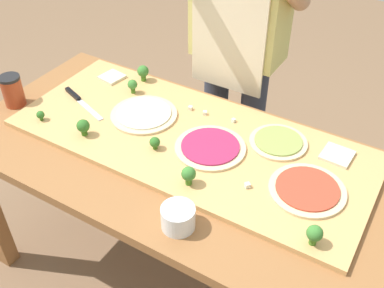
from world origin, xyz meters
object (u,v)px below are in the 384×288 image
broccoli_floret_front_mid (133,85)px  cheese_crumble_c (190,108)px  pizza_whole_tomato_red (307,189)px  pizza_slice_near_right (112,77)px  cook_center (238,36)px  cheese_crumble_d (234,120)px  pizza_whole_pesto_green (278,142)px  broccoli_floret_center_left (315,234)px  pizza_whole_cheese_artichoke (144,114)px  broccoli_floret_back_left (155,142)px  cheese_crumble_b (205,113)px  chefs_knife (78,99)px  prep_table (174,171)px  broccoli_floret_front_left (189,174)px  broccoli_floret_back_mid (83,126)px  sauce_jar (13,91)px  broccoli_floret_front_right (143,72)px  pizza_slice_near_left (337,155)px  cheese_crumble_a (247,185)px  broccoli_floret_center_right (41,115)px  pizza_whole_beet_magenta (210,147)px

broccoli_floret_front_mid → cheese_crumble_c: (0.28, 0.02, -0.03)m
pizza_whole_tomato_red → cheese_crumble_c: (-0.58, 0.21, 0.00)m
pizza_slice_near_right → cook_center: bearing=33.7°
cheese_crumble_d → pizza_whole_pesto_green: bearing=-9.7°
pizza_slice_near_right → broccoli_floret_center_left: bearing=-21.6°
pizza_whole_cheese_artichoke → broccoli_floret_back_left: broccoli_floret_back_left is taller
pizza_whole_cheese_artichoke → broccoli_floret_center_left: size_ratio=3.85×
cheese_crumble_c → cheese_crumble_b: bearing=0.7°
chefs_knife → prep_table: bearing=-6.1°
broccoli_floret_back_left → broccoli_floret_front_left: bearing=-25.3°
broccoli_floret_front_left → broccoli_floret_back_mid: bearing=177.1°
broccoli_floret_back_left → broccoli_floret_front_left: (0.21, -0.10, 0.01)m
sauce_jar → cook_center: size_ratio=0.08×
broccoli_floret_front_right → broccoli_floret_front_left: 0.71m
broccoli_floret_front_mid → pizza_slice_near_right: bearing=162.5°
pizza_slice_near_right → cook_center: 0.60m
broccoli_floret_front_left → cheese_crumble_b: size_ratio=4.56×
broccoli_floret_front_left → cheese_crumble_d: bearing=94.4°
broccoli_floret_front_right → pizza_slice_near_left: bearing=-4.3°
pizza_whole_pesto_green → broccoli_floret_front_mid: (-0.68, 0.00, 0.03)m
prep_table → broccoli_floret_center_left: size_ratio=23.32×
pizza_whole_cheese_artichoke → broccoli_floret_center_left: (0.81, -0.27, 0.04)m
pizza_whole_pesto_green → cheese_crumble_c: same height
broccoli_floret_front_left → cheese_crumble_b: 0.41m
cheese_crumble_a → cheese_crumble_c: size_ratio=1.04×
pizza_whole_cheese_artichoke → broccoli_floret_back_mid: broccoli_floret_back_mid is taller
pizza_whole_pesto_green → sauce_jar: sauce_jar is taller
broccoli_floret_center_right → cheese_crumble_b: 0.66m
pizza_whole_cheese_artichoke → broccoli_floret_back_left: size_ratio=5.43×
broccoli_floret_front_mid → broccoli_floret_back_left: 0.40m
broccoli_floret_center_right → cheese_crumble_b: bearing=34.1°
pizza_whole_beet_magenta → broccoli_floret_front_left: broccoli_floret_front_left is taller
broccoli_floret_back_mid → cheese_crumble_c: broccoli_floret_back_mid is taller
chefs_knife → cheese_crumble_c: 0.48m
broccoli_floret_back_mid → cook_center: cook_center is taller
pizza_whole_beet_magenta → pizza_slice_near_right: bearing=161.6°
broccoli_floret_front_mid → sauce_jar: (-0.40, -0.31, 0.01)m
pizza_whole_beet_magenta → pizza_whole_cheese_artichoke: bearing=172.3°
pizza_whole_pesto_green → broccoli_floret_front_right: (-0.70, 0.11, 0.04)m
broccoli_floret_front_mid → broccoli_floret_back_left: (0.30, -0.27, -0.01)m
pizza_whole_beet_magenta → broccoli_floret_center_right: bearing=-164.1°
pizza_whole_cheese_artichoke → broccoli_floret_back_left: 0.22m
cheese_crumble_c → cheese_crumble_d: size_ratio=1.15×
cheese_crumble_d → broccoli_floret_center_left: bearing=-41.6°
pizza_whole_pesto_green → broccoli_floret_back_mid: size_ratio=3.20×
cheese_crumble_d → broccoli_floret_front_left: bearing=-85.6°
broccoli_floret_back_left → cheese_crumble_d: bearing=59.8°
pizza_slice_near_right → broccoli_floret_back_left: 0.56m
pizza_whole_tomato_red → cheese_crumble_a: (-0.18, -0.09, 0.00)m
chefs_knife → pizza_whole_beet_magenta: same height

